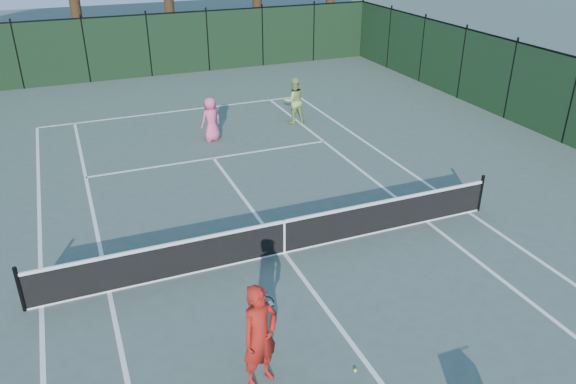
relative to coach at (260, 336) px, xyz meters
name	(u,v)px	position (x,y,z in m)	size (l,w,h in m)	color
ground	(284,253)	(1.92, 3.69, -0.99)	(90.00, 90.00, 0.00)	#48574E
sideline_doubles_left	(41,307)	(-3.56, 3.69, -0.98)	(0.10, 23.77, 0.01)	white
sideline_doubles_right	(468,212)	(7.41, 3.69, -0.98)	(0.10, 23.77, 0.01)	white
sideline_singles_left	(109,292)	(-2.19, 3.69, -0.98)	(0.10, 23.77, 0.01)	white
sideline_singles_right	(427,221)	(6.04, 3.69, -0.98)	(0.10, 23.77, 0.01)	white
baseline_far	(178,111)	(1.92, 15.57, -0.98)	(10.97, 0.10, 0.01)	white
service_line_far	(213,158)	(1.92, 10.09, -0.98)	(8.23, 0.10, 0.01)	white
center_service_line	(284,253)	(1.92, 3.69, -0.98)	(0.10, 12.80, 0.01)	white
tennis_net	(284,236)	(1.92, 3.69, -0.51)	(11.69, 0.09, 1.06)	black
fence_far	(149,46)	(1.92, 21.69, 0.51)	(24.00, 0.05, 3.00)	black
coach	(260,336)	(0.00, 0.00, 0.00)	(0.87, 0.89, 1.97)	#A11912
player_pink	(211,119)	(2.34, 11.75, -0.19)	(0.90, 0.74, 1.60)	#E65185
player_green	(294,101)	(5.83, 12.39, -0.09)	(0.89, 0.71, 1.80)	#93B359
loose_ball_midcourt	(355,370)	(1.63, -0.46, -0.95)	(0.07, 0.07, 0.07)	#C5DE2D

